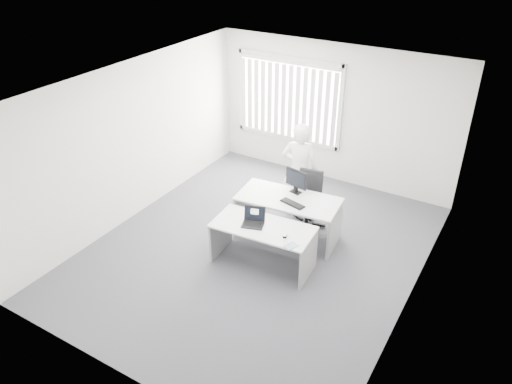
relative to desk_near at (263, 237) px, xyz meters
The scene contains 18 objects.
ground 0.63m from the desk_near, 137.15° to the left, with size 6.00×6.00×0.00m, color #54545B.
wall_back 3.38m from the desk_near, 94.74° to the left, with size 5.00×0.02×2.80m, color silver.
wall_front 2.90m from the desk_near, 95.60° to the right, with size 5.00×0.02×2.80m, color silver.
wall_left 2.92m from the desk_near, behind, with size 0.02×6.00×2.80m, color silver.
wall_right 2.41m from the desk_near, ahead, with size 0.02×6.00×2.80m, color silver.
ceiling 2.32m from the desk_near, 137.15° to the left, with size 5.00×6.00×0.02m, color white.
window 3.60m from the desk_near, 111.58° to the left, with size 2.32×0.06×1.76m, color silver.
blinds 3.54m from the desk_near, 111.95° to the left, with size 2.20×0.10×1.50m, color silver, non-canonical shape.
desk_near is the anchor object (origin of this frame).
desk_far 0.87m from the desk_near, 90.86° to the left, with size 1.76×0.96×0.77m.
office_chair 1.45m from the desk_near, 86.34° to the left, with size 0.67×0.67×1.00m.
person 1.70m from the desk_near, 97.10° to the left, with size 0.65×0.43×1.78m, color white.
laptop 0.36m from the desk_near, 157.56° to the right, with size 0.33×0.29×0.26m, color black, non-canonical shape.
paper_sheet 0.43m from the desk_near, 10.16° to the right, with size 0.27×0.19×0.00m, color silver.
mouse 0.48m from the desk_near, 10.03° to the right, with size 0.06×0.10×0.04m, color silver, non-canonical shape.
booklet 0.68m from the desk_near, 21.60° to the right, with size 0.14×0.19×0.01m, color white.
keyboard 0.78m from the desk_near, 79.70° to the left, with size 0.43×0.14×0.02m, color black.
monitor 1.20m from the desk_near, 89.93° to the left, with size 0.42×0.13×0.42m, color black, non-canonical shape.
Camera 1 is at (3.43, -5.76, 4.95)m, focal length 35.00 mm.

